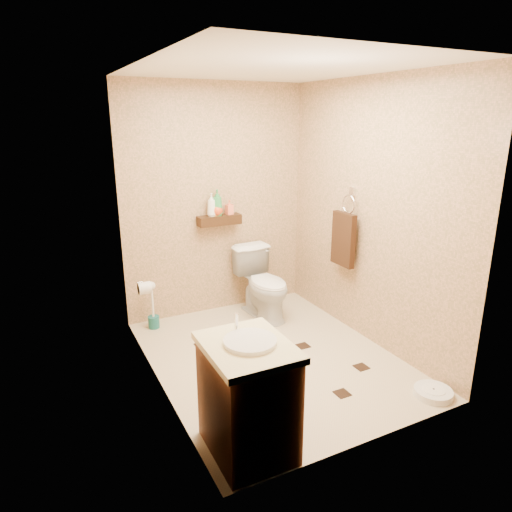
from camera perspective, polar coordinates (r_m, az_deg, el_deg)
ground at (r=4.16m, az=2.04°, el=-12.54°), size 2.50×2.50×0.00m
wall_back at (r=4.83m, az=-5.02°, el=6.77°), size 2.00×0.04×2.40m
wall_front at (r=2.74m, az=15.01°, el=-1.67°), size 2.00×0.04×2.40m
wall_left at (r=3.36m, az=-12.85°, el=1.93°), size 0.04×2.50×2.40m
wall_right at (r=4.29m, az=14.06°, el=5.03°), size 0.04×2.50×2.40m
ceiling at (r=3.64m, az=2.46°, el=22.49°), size 2.00×2.50×0.02m
wall_shelf at (r=4.79m, az=-4.61°, el=4.50°), size 0.46×0.14×0.10m
floor_accents at (r=4.15m, az=3.23°, el=-12.59°), size 1.20×1.47×0.01m
toilet at (r=4.82m, az=0.98°, el=-3.46°), size 0.44×0.74×0.73m
vanity at (r=2.97m, az=-1.04°, el=-17.13°), size 0.51×0.62×0.86m
bathroom_scale at (r=3.89m, az=21.27°, el=-15.61°), size 0.38×0.38×0.06m
toilet_brush at (r=4.73m, az=-12.74°, el=-6.82°), size 0.11×0.11×0.49m
towel_ring at (r=4.48m, az=10.91°, el=2.38°), size 0.12×0.30×0.76m
toilet_paper at (r=4.16m, az=-13.77°, el=-3.91°), size 0.12×0.11×0.12m
bottle_a at (r=4.73m, az=-5.59°, el=6.38°), size 0.13×0.13×0.24m
bottle_b at (r=4.75m, az=-5.05°, el=5.90°), size 0.08×0.08×0.15m
bottle_c at (r=4.76m, az=-4.93°, el=6.00°), size 0.15×0.15×0.16m
bottle_d at (r=4.75m, az=-4.85°, el=6.66°), size 0.14×0.14×0.27m
bottle_e at (r=4.81m, az=-3.36°, el=6.11°), size 0.08×0.08×0.15m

